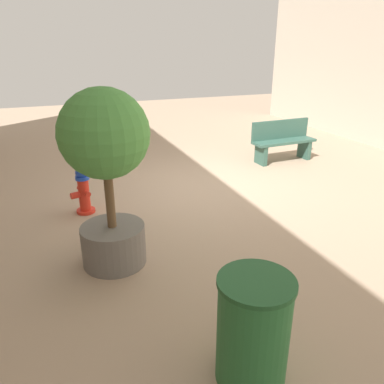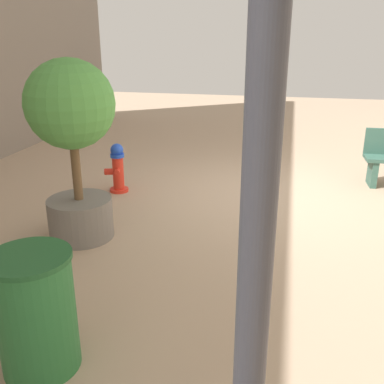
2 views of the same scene
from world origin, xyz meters
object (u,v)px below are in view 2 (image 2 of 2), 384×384
Objects in this scene: fire_hydrant at (118,168)px; street_lamp at (269,20)px; planter_tree at (73,132)px; trash_bin at (36,312)px.

fire_hydrant is 0.20× the size of street_lamp.
street_lamp reaches higher than planter_tree.
planter_tree is (-0.18, 1.71, 0.97)m from fire_hydrant.
street_lamp is 4.17× the size of trash_bin.
street_lamp reaches higher than trash_bin.
planter_tree is at bearing -52.57° from street_lamp.
fire_hydrant is at bearing -76.84° from trash_bin.
planter_tree reaches higher than fire_hydrant.
planter_tree is at bearing -71.51° from trash_bin.
street_lamp reaches higher than fire_hydrant.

